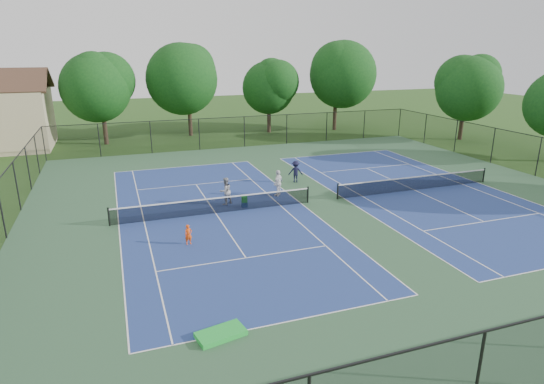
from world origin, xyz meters
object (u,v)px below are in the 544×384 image
object	(u,v)px
tree_side_e	(466,84)
tree_back_b	(188,75)
tree_back_c	(269,84)
bystander_b	(296,172)
tree_back_d	(337,71)
instructor	(225,191)
ball_crate	(244,205)
tree_back_a	(100,84)
child_player	(188,235)
bystander_a	(278,183)
ball_hopper	(244,199)

from	to	relation	value
tree_side_e	tree_back_b	bearing A→B (deg)	156.04
tree_back_c	bystander_b	xyz separation A→B (m)	(-5.01, -20.41, -4.68)
tree_back_d	tree_side_e	world-z (taller)	tree_back_d
instructor	ball_crate	size ratio (longest dim) A/B	4.72
tree_back_c	tree_side_e	bearing A→B (deg)	-31.43
tree_back_a	tree_side_e	bearing A→B (deg)	-15.52
child_player	instructor	size ratio (longest dim) A/B	0.60
child_player	tree_back_a	bearing A→B (deg)	86.72
tree_back_d	instructor	size ratio (longest dim) A/B	6.01
tree_back_d	ball_crate	world-z (taller)	tree_back_d
tree_back_d	tree_side_e	bearing A→B (deg)	-45.00
bystander_a	ball_crate	xyz separation A→B (m)	(-2.75, -1.43, -0.72)
tree_back_b	bystander_a	distance (m)	24.74
tree_back_d	ball_crate	size ratio (longest dim) A/B	28.33
tree_back_a	tree_back_c	world-z (taller)	tree_back_a
tree_back_c	tree_side_e	size ratio (longest dim) A/B	0.95
tree_back_d	ball_crate	bearing A→B (deg)	-127.60
tree_back_a	instructor	world-z (taller)	tree_back_a
tree_back_b	tree_side_e	size ratio (longest dim) A/B	1.13
bystander_a	ball_hopper	size ratio (longest dim) A/B	4.45
tree_back_d	child_player	world-z (taller)	tree_back_d
tree_back_a	tree_side_e	size ratio (longest dim) A/B	1.03
instructor	bystander_b	bearing A→B (deg)	-174.93
tree_back_a	ball_crate	distance (m)	25.44
tree_back_a	tree_back_d	bearing A→B (deg)	0.00
instructor	tree_back_b	bearing A→B (deg)	-117.07
tree_back_a	bystander_a	size ratio (longest dim) A/B	5.19
child_player	bystander_a	xyz separation A→B (m)	(6.93, 5.91, 0.36)
child_player	tree_side_e	bearing A→B (deg)	18.13
child_player	instructor	distance (m)	6.30
tree_back_a	child_player	bearing A→B (deg)	-82.34
tree_back_a	tree_back_b	distance (m)	9.24
instructor	bystander_a	size ratio (longest dim) A/B	0.98
tree_back_b	bystander_b	world-z (taller)	tree_back_b
tree_back_a	tree_side_e	world-z (taller)	tree_back_a
tree_back_a	tree_back_b	size ratio (longest dim) A/B	0.91
tree_back_d	bystander_b	world-z (taller)	tree_back_d
ball_crate	ball_hopper	world-z (taller)	ball_hopper
bystander_a	ball_hopper	xyz separation A→B (m)	(-2.75, -1.43, -0.37)
tree_back_a	bystander_b	xyz separation A→B (m)	(12.99, -19.41, -5.24)
ball_crate	ball_hopper	distance (m)	0.36
tree_back_a	bystander_b	world-z (taller)	tree_back_a
tree_side_e	bystander_a	bearing A→B (deg)	-154.61
tree_back_d	bystander_b	xyz separation A→B (m)	(-13.01, -19.41, -6.02)
instructor	tree_side_e	bearing A→B (deg)	-179.01
tree_side_e	bystander_b	size ratio (longest dim) A/B	5.53
ball_crate	tree_back_c	bearing A→B (deg)	67.63
child_player	instructor	world-z (taller)	instructor
bystander_a	tree_side_e	bearing A→B (deg)	163.24
tree_back_d	tree_back_c	bearing A→B (deg)	172.87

